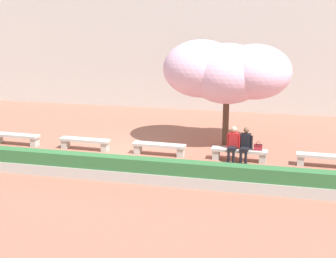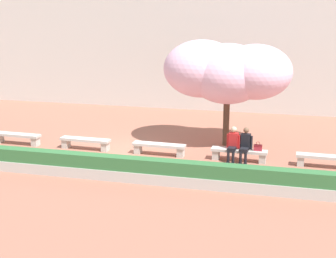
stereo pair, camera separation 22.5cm
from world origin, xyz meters
name	(u,v)px [view 2 (the right image)]	position (x,y,z in m)	size (l,w,h in m)	color
ground_plane	(122,152)	(0.00, 0.00, 0.00)	(100.00, 100.00, 0.00)	#9E604C
building_facade	(181,18)	(0.00, 10.57, 4.98)	(34.69, 4.00, 9.96)	beige
stone_bench_near_west	(17,137)	(-4.59, 0.00, 0.31)	(2.07, 0.48, 0.45)	#BCB7AD
stone_bench_center	(85,142)	(-1.53, 0.00, 0.31)	(2.07, 0.48, 0.45)	#BCB7AD
stone_bench_near_east	(159,147)	(1.53, 0.00, 0.31)	(2.07, 0.48, 0.45)	#BCB7AD
stone_bench_east_end	(239,153)	(4.59, 0.00, 0.31)	(2.07, 0.48, 0.45)	#BCB7AD
stone_bench_far_east	(326,159)	(7.64, 0.00, 0.31)	(2.07, 0.48, 0.45)	#BCB7AD
person_seated_left	(233,143)	(4.36, -0.05, 0.70)	(0.51, 0.71, 1.29)	black
person_seated_right	(245,144)	(4.80, -0.05, 0.70)	(0.51, 0.71, 1.29)	black
handbag	(258,147)	(5.26, 0.01, 0.58)	(0.30, 0.15, 0.34)	#A3232D
cherry_tree_main	(227,71)	(3.78, 2.10, 3.03)	(5.16, 3.35, 4.27)	#513828
planter_hedge_foreground	(91,166)	(0.00, -2.93, 0.39)	(20.11, 0.50, 0.80)	#BCB7AD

